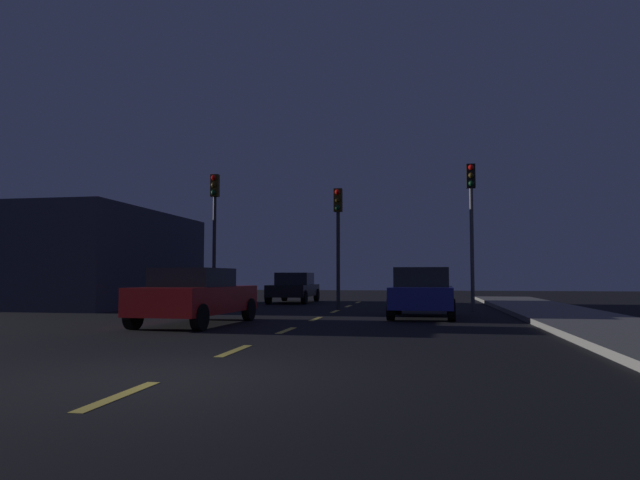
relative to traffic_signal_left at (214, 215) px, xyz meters
The scene contains 16 objects.
ground_plane 10.18m from the traffic_signal_left, 57.80° to the right, with size 80.00×80.00×0.00m, color black.
sidewalk_curb_right 15.33m from the traffic_signal_left, 32.55° to the right, with size 3.00×40.00×0.15m, color gray.
lane_stripe_nearest 17.38m from the traffic_signal_left, 72.71° to the right, with size 0.16×1.60×0.01m, color #EACC4C.
lane_stripe_second 13.91m from the traffic_signal_left, 67.88° to the right, with size 0.16×1.60×0.01m, color #EACC4C.
lane_stripe_third 10.65m from the traffic_signal_left, 59.63° to the right, with size 0.16×1.60×0.01m, color #EACC4C.
lane_stripe_fourth 7.91m from the traffic_signal_left, 43.63° to the right, with size 0.16×1.60×0.01m, color #EACC4C.
lane_stripe_fifth 6.36m from the traffic_signal_left, 11.30° to the right, with size 0.16×1.60×0.01m, color #EACC4C.
lane_stripe_sixth 6.87m from the traffic_signal_left, 28.97° to the left, with size 0.16×1.60×0.01m, color #EACC4C.
lane_stripe_seventh 9.10m from the traffic_signal_left, 52.58° to the left, with size 0.16×1.60×0.01m, color #EACC4C.
traffic_signal_left is the anchor object (origin of this frame).
traffic_signal_center 5.03m from the traffic_signal_left, ahead, with size 0.32×0.38×4.67m.
traffic_signal_right 10.01m from the traffic_signal_left, ahead, with size 0.32×0.38×5.46m.
car_stopped_ahead 9.46m from the traffic_signal_left, 24.18° to the right, with size 2.04×4.03×1.55m.
car_adjacent_lane 8.35m from the traffic_signal_left, 72.79° to the right, with size 2.12×4.53×1.49m.
car_oncoming_far 6.82m from the traffic_signal_left, 71.22° to the left, with size 1.98×4.54×1.46m.
storefront_left 5.63m from the traffic_signal_left, 164.45° to the left, with size 4.42×9.98×4.08m, color #333847.
Camera 1 is at (3.20, -6.96, 1.27)m, focal length 32.49 mm.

